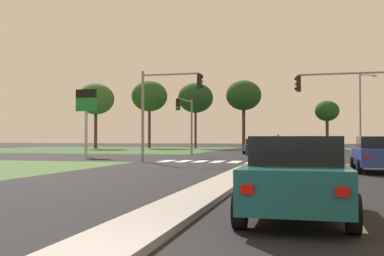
# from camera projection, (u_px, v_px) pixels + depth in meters

# --- Properties ---
(ground_plane) EXTENTS (200.00, 200.00, 0.00)m
(ground_plane) POSITION_uv_depth(u_px,v_px,m) (270.00, 159.00, 34.37)
(ground_plane) COLOR black
(grass_verge_far_left) EXTENTS (35.00, 35.00, 0.01)m
(grass_verge_far_left) POSITION_uv_depth(u_px,v_px,m) (98.00, 149.00, 64.24)
(grass_verge_far_left) COLOR #385B2D
(grass_verge_far_left) RESTS_ON ground
(median_island_near) EXTENTS (1.20, 22.00, 0.14)m
(median_island_near) POSITION_uv_depth(u_px,v_px,m) (228.00, 180.00, 15.93)
(median_island_near) COLOR gray
(median_island_near) RESTS_ON ground
(median_island_far) EXTENTS (1.20, 36.00, 0.14)m
(median_island_far) POSITION_uv_depth(u_px,v_px,m) (284.00, 150.00, 58.65)
(median_island_far) COLOR #ADA89E
(median_island_far) RESTS_ON ground
(lane_dash_near) EXTENTS (0.14, 2.00, 0.01)m
(lane_dash_near) POSITION_uv_depth(u_px,v_px,m) (357.00, 222.00, 8.34)
(lane_dash_near) COLOR silver
(lane_dash_near) RESTS_ON ground
(lane_dash_second) EXTENTS (0.14, 2.00, 0.01)m
(lane_dash_second) POSITION_uv_depth(u_px,v_px,m) (336.00, 188.00, 14.16)
(lane_dash_second) COLOR silver
(lane_dash_second) RESTS_ON ground
(lane_dash_third) EXTENTS (0.14, 2.00, 0.01)m
(lane_dash_third) POSITION_uv_depth(u_px,v_px,m) (327.00, 173.00, 19.99)
(lane_dash_third) COLOR silver
(lane_dash_third) RESTS_ON ground
(lane_dash_fourth) EXTENTS (0.14, 2.00, 0.01)m
(lane_dash_fourth) POSITION_uv_depth(u_px,v_px,m) (322.00, 165.00, 25.81)
(lane_dash_fourth) COLOR silver
(lane_dash_fourth) RESTS_ON ground
(stop_bar_near) EXTENTS (6.40, 0.50, 0.01)m
(stop_bar_near) POSITION_uv_depth(u_px,v_px,m) (327.00, 165.00, 26.67)
(stop_bar_near) COLOR silver
(stop_bar_near) RESTS_ON ground
(crosswalk_bar_near) EXTENTS (0.70, 2.80, 0.01)m
(crosswalk_bar_near) POSITION_uv_depth(u_px,v_px,m) (167.00, 161.00, 30.85)
(crosswalk_bar_near) COLOR silver
(crosswalk_bar_near) RESTS_ON ground
(crosswalk_bar_second) EXTENTS (0.70, 2.80, 0.01)m
(crosswalk_bar_second) POSITION_uv_depth(u_px,v_px,m) (183.00, 161.00, 30.58)
(crosswalk_bar_second) COLOR silver
(crosswalk_bar_second) RESTS_ON ground
(crosswalk_bar_third) EXTENTS (0.70, 2.80, 0.01)m
(crosswalk_bar_third) POSITION_uv_depth(u_px,v_px,m) (200.00, 161.00, 30.30)
(crosswalk_bar_third) COLOR silver
(crosswalk_bar_third) RESTS_ON ground
(crosswalk_bar_fourth) EXTENTS (0.70, 2.80, 0.01)m
(crosswalk_bar_fourth) POSITION_uv_depth(u_px,v_px,m) (218.00, 162.00, 30.03)
(crosswalk_bar_fourth) COLOR silver
(crosswalk_bar_fourth) RESTS_ON ground
(crosswalk_bar_fifth) EXTENTS (0.70, 2.80, 0.01)m
(crosswalk_bar_fifth) POSITION_uv_depth(u_px,v_px,m) (235.00, 162.00, 29.75)
(crosswalk_bar_fifth) COLOR silver
(crosswalk_bar_fifth) RESTS_ON ground
(crosswalk_bar_sixth) EXTENTS (0.70, 2.80, 0.01)m
(crosswalk_bar_sixth) POSITION_uv_depth(u_px,v_px,m) (253.00, 162.00, 29.48)
(crosswalk_bar_sixth) COLOR silver
(crosswalk_bar_sixth) RESTS_ON ground
(crosswalk_bar_seventh) EXTENTS (0.70, 2.80, 0.01)m
(crosswalk_bar_seventh) POSITION_uv_depth(u_px,v_px,m) (271.00, 162.00, 29.20)
(crosswalk_bar_seventh) COLOR silver
(crosswalk_bar_seventh) RESTS_ON ground
(crosswalk_bar_eighth) EXTENTS (0.70, 2.80, 0.01)m
(crosswalk_bar_eighth) POSITION_uv_depth(u_px,v_px,m) (290.00, 163.00, 28.93)
(crosswalk_bar_eighth) COLOR silver
(crosswalk_bar_eighth) RESTS_ON ground
(car_teal_near) EXTENTS (2.02, 4.24, 1.56)m
(car_teal_near) POSITION_uv_depth(u_px,v_px,m) (296.00, 176.00, 8.82)
(car_teal_near) COLOR #19565B
(car_teal_near) RESTS_ON ground
(car_white_second) EXTENTS (2.10, 4.36, 1.53)m
(car_white_second) POSITION_uv_depth(u_px,v_px,m) (266.00, 144.00, 58.21)
(car_white_second) COLOR silver
(car_white_second) RESTS_ON ground
(car_silver_third) EXTENTS (2.05, 4.23, 1.60)m
(car_silver_third) POSITION_uv_depth(u_px,v_px,m) (299.00, 152.00, 23.37)
(car_silver_third) COLOR #B7B7BC
(car_silver_third) RESTS_ON ground
(car_blue_fourth) EXTENTS (1.97, 4.33, 1.61)m
(car_blue_fourth) POSITION_uv_depth(u_px,v_px,m) (376.00, 154.00, 20.67)
(car_blue_fourth) COLOR navy
(car_blue_fourth) RESTS_ON ground
(car_grey_fifth) EXTENTS (1.99, 4.53, 1.47)m
(car_grey_fifth) POSITION_uv_depth(u_px,v_px,m) (255.00, 146.00, 45.48)
(car_grey_fifth) COLOR slate
(car_grey_fifth) RESTS_ON ground
(car_navy_sixth) EXTENTS (4.45, 2.04, 1.60)m
(car_navy_sixth) POSITION_uv_depth(u_px,v_px,m) (280.00, 149.00, 31.89)
(car_navy_sixth) COLOR #161E47
(car_navy_sixth) RESTS_ON ground
(traffic_signal_far_left) EXTENTS (0.32, 5.04, 5.10)m
(traffic_signal_far_left) POSITION_uv_depth(u_px,v_px,m) (186.00, 115.00, 40.81)
(traffic_signal_far_left) COLOR gray
(traffic_signal_far_left) RESTS_ON ground
(traffic_signal_near_right) EXTENTS (5.72, 0.32, 5.56)m
(traffic_signal_near_right) POSITION_uv_depth(u_px,v_px,m) (356.00, 97.00, 26.74)
(traffic_signal_near_right) COLOR gray
(traffic_signal_near_right) RESTS_ON ground
(traffic_signal_near_left) EXTENTS (4.11, 0.32, 5.86)m
(traffic_signal_near_left) POSITION_uv_depth(u_px,v_px,m) (164.00, 100.00, 29.53)
(traffic_signal_near_left) COLOR gray
(traffic_signal_near_left) RESTS_ON ground
(street_lamp_third) EXTENTS (2.03, 0.77, 8.71)m
(street_lamp_third) POSITION_uv_depth(u_px,v_px,m) (362.00, 108.00, 51.60)
(street_lamp_third) COLOR gray
(street_lamp_third) RESTS_ON ground
(pedestrian_at_median) EXTENTS (0.34, 0.34, 1.84)m
(pedestrian_at_median) POSITION_uv_depth(u_px,v_px,m) (278.00, 141.00, 45.29)
(pedestrian_at_median) COLOR #232833
(pedestrian_at_median) RESTS_ON median_island_far
(fuel_price_totem) EXTENTS (1.80, 0.24, 5.57)m
(fuel_price_totem) POSITION_uv_depth(u_px,v_px,m) (86.00, 108.00, 38.16)
(fuel_price_totem) COLOR silver
(fuel_price_totem) RESTS_ON ground
(treeline_near) EXTENTS (5.40, 5.40, 9.64)m
(treeline_near) POSITION_uv_depth(u_px,v_px,m) (96.00, 99.00, 68.20)
(treeline_near) COLOR #423323
(treeline_near) RESTS_ON ground
(treeline_second) EXTENTS (5.57, 5.57, 10.45)m
(treeline_second) POSITION_uv_depth(u_px,v_px,m) (149.00, 96.00, 71.85)
(treeline_second) COLOR #423323
(treeline_second) RESTS_ON ground
(treeline_third) EXTENTS (5.23, 5.23, 9.77)m
(treeline_third) POSITION_uv_depth(u_px,v_px,m) (196.00, 98.00, 68.72)
(treeline_third) COLOR #423323
(treeline_third) RESTS_ON ground
(treeline_fourth) EXTENTS (4.83, 4.83, 9.48)m
(treeline_fourth) POSITION_uv_depth(u_px,v_px,m) (244.00, 96.00, 63.35)
(treeline_fourth) COLOR #423323
(treeline_fourth) RESTS_ON ground
(treeline_fifth) EXTENTS (3.39, 3.39, 6.84)m
(treeline_fifth) POSITION_uv_depth(u_px,v_px,m) (327.00, 111.00, 65.27)
(treeline_fifth) COLOR #423323
(treeline_fifth) RESTS_ON ground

